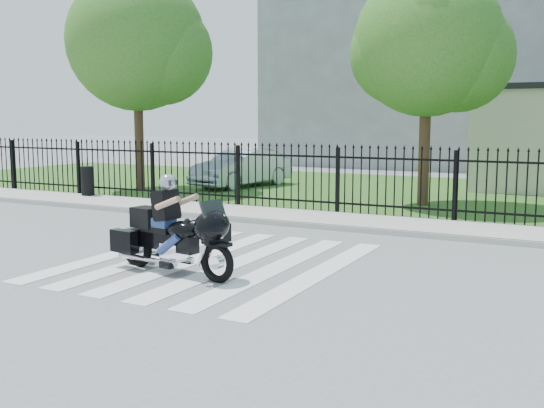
% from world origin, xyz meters
% --- Properties ---
extents(ground, '(120.00, 120.00, 0.00)m').
position_xyz_m(ground, '(0.00, 0.00, 0.00)').
color(ground, slate).
rests_on(ground, ground).
extents(crosswalk, '(5.00, 5.50, 0.01)m').
position_xyz_m(crosswalk, '(0.00, 0.00, 0.01)').
color(crosswalk, silver).
rests_on(crosswalk, ground).
extents(sidewalk, '(40.00, 2.00, 0.12)m').
position_xyz_m(sidewalk, '(0.00, 5.00, 0.06)').
color(sidewalk, '#ADAAA3').
rests_on(sidewalk, ground).
extents(curb, '(40.00, 0.12, 0.12)m').
position_xyz_m(curb, '(0.00, 4.00, 0.06)').
color(curb, '#ADAAA3').
rests_on(curb, ground).
extents(grass_strip, '(40.00, 12.00, 0.02)m').
position_xyz_m(grass_strip, '(0.00, 12.00, 0.01)').
color(grass_strip, '#295A1E').
rests_on(grass_strip, ground).
extents(iron_fence, '(26.00, 0.04, 1.80)m').
position_xyz_m(iron_fence, '(0.00, 6.00, 0.90)').
color(iron_fence, black).
rests_on(iron_fence, ground).
extents(tree_left, '(4.80, 4.80, 7.58)m').
position_xyz_m(tree_left, '(-8.50, 8.50, 5.17)').
color(tree_left, '#382316').
rests_on(tree_left, ground).
extents(tree_mid, '(4.20, 4.20, 6.78)m').
position_xyz_m(tree_mid, '(1.50, 9.00, 4.67)').
color(tree_mid, '#382316').
rests_on(tree_mid, ground).
extents(building_tall, '(15.00, 10.00, 12.00)m').
position_xyz_m(building_tall, '(-3.00, 26.00, 6.00)').
color(building_tall, '#989BA0').
rests_on(building_tall, ground).
extents(motorcycle_rider, '(2.53, 1.10, 1.69)m').
position_xyz_m(motorcycle_rider, '(-0.20, -1.00, 0.69)').
color(motorcycle_rider, black).
rests_on(motorcycle_rider, ground).
extents(parked_car, '(2.32, 4.47, 1.40)m').
position_xyz_m(parked_car, '(-5.73, 10.95, 0.72)').
color(parked_car, '#97A6BE').
rests_on(parked_car, grass_strip).
extents(litter_bin, '(0.51, 0.51, 0.91)m').
position_xyz_m(litter_bin, '(-8.34, 5.70, 0.58)').
color(litter_bin, black).
rests_on(litter_bin, sidewalk).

